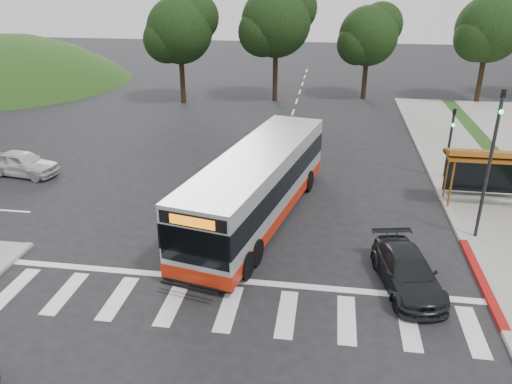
# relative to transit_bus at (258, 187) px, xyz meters

# --- Properties ---
(ground) EXTENTS (140.00, 140.00, 0.00)m
(ground) POSITION_rel_transit_bus_xyz_m (0.01, -1.94, -1.64)
(ground) COLOR black
(ground) RESTS_ON ground
(sidewalk_east) EXTENTS (4.00, 40.00, 0.12)m
(sidewalk_east) POSITION_rel_transit_bus_xyz_m (11.01, 6.06, -1.58)
(sidewalk_east) COLOR gray
(sidewalk_east) RESTS_ON ground
(curb_east) EXTENTS (0.30, 40.00, 0.15)m
(curb_east) POSITION_rel_transit_bus_xyz_m (9.01, 6.06, -1.57)
(curb_east) COLOR #9E9991
(curb_east) RESTS_ON ground
(curb_east_red) EXTENTS (0.32, 6.00, 0.15)m
(curb_east_red) POSITION_rel_transit_bus_xyz_m (9.01, -3.94, -1.57)
(curb_east_red) COLOR maroon
(curb_east_red) RESTS_ON ground
(hillside_nw) EXTENTS (44.00, 44.00, 10.00)m
(hillside_nw) POSITION_rel_transit_bus_xyz_m (-31.99, 28.06, -1.64)
(hillside_nw) COLOR #294616
(hillside_nw) RESTS_ON ground
(crosswalk_ladder) EXTENTS (18.00, 2.60, 0.01)m
(crosswalk_ladder) POSITION_rel_transit_bus_xyz_m (0.01, -6.94, -1.64)
(crosswalk_ladder) COLOR silver
(crosswalk_ladder) RESTS_ON ground
(bus_shelter) EXTENTS (4.20, 1.60, 2.86)m
(bus_shelter) POSITION_rel_transit_bus_xyz_m (10.81, 3.16, 0.71)
(bus_shelter) COLOR #9E591A
(bus_shelter) RESTS_ON sidewalk_east
(traffic_signal_ne_tall) EXTENTS (0.18, 0.37, 6.50)m
(traffic_signal_ne_tall) POSITION_rel_transit_bus_xyz_m (9.61, -0.45, 2.23)
(traffic_signal_ne_tall) COLOR black
(traffic_signal_ne_tall) RESTS_ON ground
(traffic_signal_ne_short) EXTENTS (0.18, 0.37, 4.00)m
(traffic_signal_ne_short) POSITION_rel_transit_bus_xyz_m (9.61, 6.55, 0.83)
(traffic_signal_ne_short) COLOR black
(traffic_signal_ne_short) RESTS_ON ground
(tree_ne_a) EXTENTS (6.16, 5.74, 9.30)m
(tree_ne_a) POSITION_rel_transit_bus_xyz_m (16.08, 26.12, 4.75)
(tree_ne_a) COLOR black
(tree_ne_a) RESTS_ON parking_lot
(tree_north_a) EXTENTS (6.60, 6.15, 10.17)m
(tree_north_a) POSITION_rel_transit_bus_xyz_m (-1.91, 24.13, 5.28)
(tree_north_a) COLOR black
(tree_north_a) RESTS_ON ground
(tree_north_b) EXTENTS (5.72, 5.33, 8.43)m
(tree_north_b) POSITION_rel_transit_bus_xyz_m (6.08, 26.12, 4.02)
(tree_north_b) COLOR black
(tree_north_b) RESTS_ON ground
(tree_north_c) EXTENTS (6.16, 5.74, 9.30)m
(tree_north_c) POSITION_rel_transit_bus_xyz_m (-9.92, 22.12, 4.65)
(tree_north_c) COLOR black
(tree_north_c) RESTS_ON ground
(transit_bus) EXTENTS (5.34, 13.03, 3.29)m
(transit_bus) POSITION_rel_transit_bus_xyz_m (0.00, 0.00, 0.00)
(transit_bus) COLOR #BBBDC0
(transit_bus) RESTS_ON ground
(pedestrian) EXTENTS (0.68, 0.45, 1.85)m
(pedestrian) POSITION_rel_transit_bus_xyz_m (-0.41, -4.62, -0.72)
(pedestrian) COLOR white
(pedestrian) RESTS_ON ground
(dark_sedan) EXTENTS (2.67, 4.77, 1.31)m
(dark_sedan) POSITION_rel_transit_bus_xyz_m (6.17, -4.68, -0.99)
(dark_sedan) COLOR black
(dark_sedan) RESTS_ON ground
(west_car_white) EXTENTS (4.36, 2.26, 1.42)m
(west_car_white) POSITION_rel_transit_bus_xyz_m (-14.04, 3.56, -0.94)
(west_car_white) COLOR silver
(west_car_white) RESTS_ON ground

